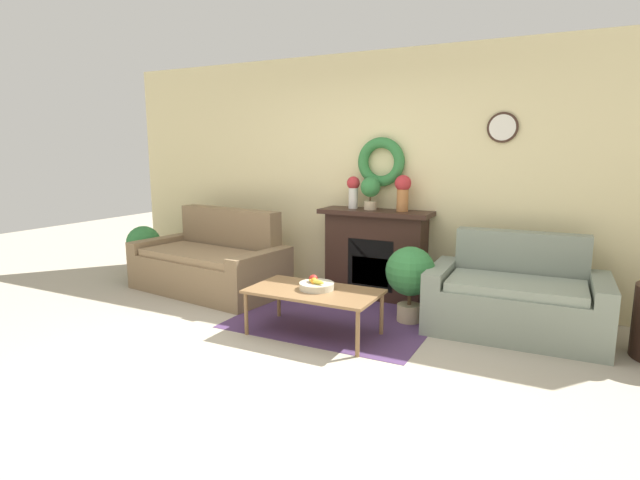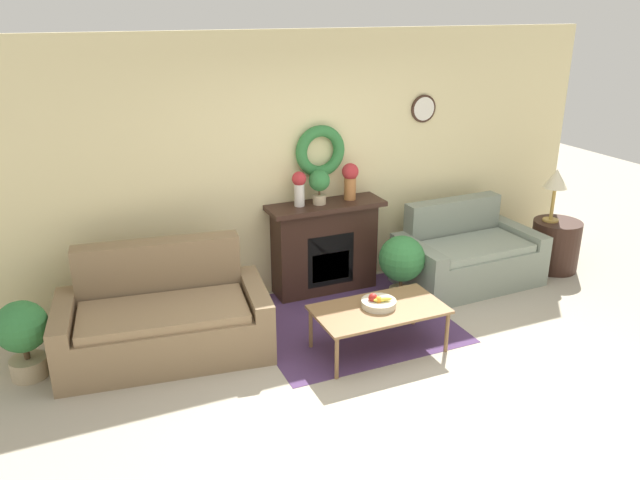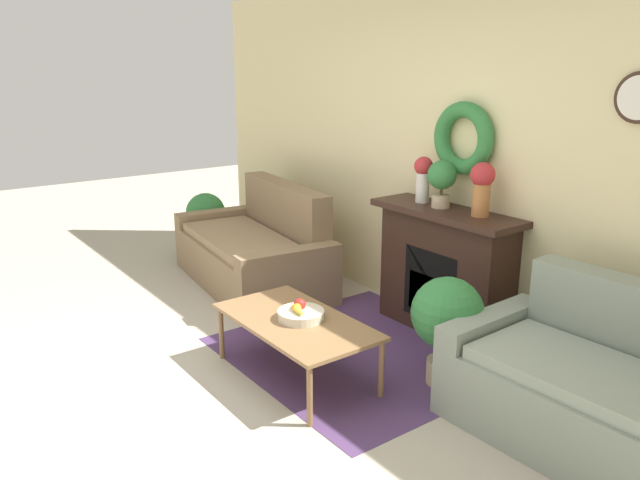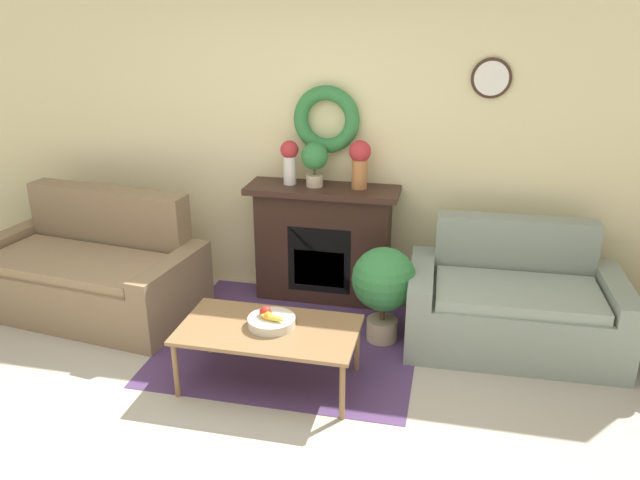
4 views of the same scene
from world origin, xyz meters
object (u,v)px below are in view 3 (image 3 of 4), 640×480
at_px(vase_on_mantel_right, 482,185).
at_px(potted_plant_floor_by_couch, 206,218).
at_px(potted_plant_on_mantel, 442,179).
at_px(loveseat_right, 595,392).
at_px(potted_plant_floor_by_loveseat, 447,318).
at_px(couch_left, 256,251).
at_px(fireplace, 445,271).
at_px(vase_on_mantel_left, 423,176).
at_px(coffee_table, 296,324).
at_px(fruit_bowl, 301,313).

distance_m(vase_on_mantel_right, potted_plant_floor_by_couch, 3.39).
bearing_deg(potted_plant_on_mantel, potted_plant_floor_by_couch, -169.27).
xyz_separation_m(loveseat_right, potted_plant_on_mantel, (-1.59, 0.43, 0.90)).
bearing_deg(potted_plant_floor_by_loveseat, couch_left, 179.76).
bearing_deg(potted_plant_floor_by_couch, fireplace, 10.76).
xyz_separation_m(couch_left, vase_on_mantel_left, (1.54, 0.61, 0.88)).
bearing_deg(coffee_table, potted_plant_floor_by_loveseat, 48.06).
distance_m(fireplace, couch_left, 1.93).
distance_m(couch_left, vase_on_mantel_left, 1.88).
height_order(coffee_table, vase_on_mantel_right, vase_on_mantel_right).
distance_m(loveseat_right, potted_plant_floor_by_couch, 4.48).
distance_m(coffee_table, fruit_bowl, 0.08).
distance_m(vase_on_mantel_left, potted_plant_floor_by_couch, 2.84).
height_order(couch_left, vase_on_mantel_right, vase_on_mantel_right).
relative_size(potted_plant_on_mantel, potted_plant_floor_by_loveseat, 0.49).
bearing_deg(potted_plant_floor_by_couch, loveseat_right, 1.50).
relative_size(fireplace, loveseat_right, 0.80).
relative_size(couch_left, fruit_bowl, 6.12).
relative_size(couch_left, potted_plant_on_mantel, 5.34).
bearing_deg(loveseat_right, potted_plant_on_mantel, 163.26).
bearing_deg(vase_on_mantel_left, potted_plant_on_mantel, -5.37).
xyz_separation_m(vase_on_mantel_left, vase_on_mantel_right, (0.57, 0.00, 0.02)).
bearing_deg(fruit_bowl, vase_on_mantel_right, 74.96).
bearing_deg(vase_on_mantel_right, couch_left, -163.93).
distance_m(couch_left, potted_plant_on_mantel, 2.05).
xyz_separation_m(vase_on_mantel_left, potted_plant_floor_by_loveseat, (0.87, -0.62, -0.73)).
relative_size(fruit_bowl, potted_plant_floor_by_loveseat, 0.42).
xyz_separation_m(coffee_table, vase_on_mantel_right, (0.36, 1.35, 0.83)).
height_order(potted_plant_floor_by_couch, potted_plant_floor_by_loveseat, potted_plant_floor_by_loveseat).
bearing_deg(fruit_bowl, potted_plant_on_mantel, 90.24).
bearing_deg(fruit_bowl, vase_on_mantel_left, 99.40).
distance_m(couch_left, loveseat_right, 3.35).
xyz_separation_m(coffee_table, potted_plant_on_mantel, (0.00, 1.33, 0.83)).
xyz_separation_m(loveseat_right, fruit_bowl, (-1.59, -0.87, 0.15)).
bearing_deg(potted_plant_floor_by_loveseat, potted_plant_on_mantel, 137.52).
xyz_separation_m(coffee_table, fruit_bowl, (0.01, 0.03, 0.07)).
xyz_separation_m(loveseat_right, vase_on_mantel_right, (-1.23, 0.45, 0.91)).
relative_size(fireplace, fruit_bowl, 3.97).
xyz_separation_m(fruit_bowl, potted_plant_on_mantel, (-0.01, 1.30, 0.76)).
distance_m(coffee_table, potted_plant_floor_by_couch, 2.98).
distance_m(fruit_bowl, potted_plant_on_mantel, 1.50).
xyz_separation_m(couch_left, loveseat_right, (3.35, 0.16, -0.01)).
bearing_deg(coffee_table, vase_on_mantel_left, 98.86).
height_order(fireplace, potted_plant_on_mantel, potted_plant_on_mantel).
bearing_deg(potted_plant_floor_by_loveseat, potted_plant_floor_by_couch, 179.14).
xyz_separation_m(loveseat_right, coffee_table, (-1.59, -0.90, 0.08)).
bearing_deg(vase_on_mantel_left, fireplace, -1.16).
distance_m(coffee_table, potted_plant_floor_by_loveseat, 0.99).
height_order(couch_left, potted_plant_floor_by_couch, couch_left).
bearing_deg(potted_plant_on_mantel, coffee_table, -90.09).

